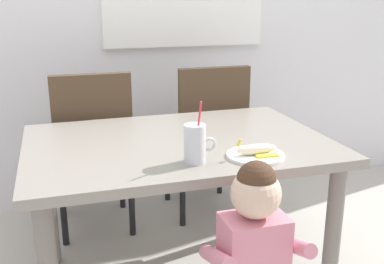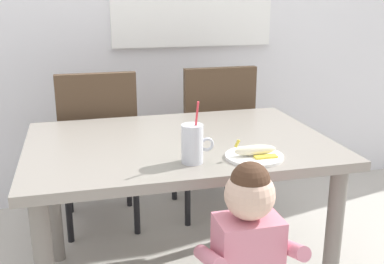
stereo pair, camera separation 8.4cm
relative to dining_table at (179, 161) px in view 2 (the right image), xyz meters
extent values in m
cube|color=gray|center=(0.00, 0.00, 0.08)|extent=(1.32, 0.91, 0.04)
cylinder|color=slate|center=(0.58, -0.37, -0.29)|extent=(0.07, 0.07, 0.70)
cylinder|color=slate|center=(-0.58, 0.37, -0.29)|extent=(0.07, 0.07, 0.70)
cylinder|color=slate|center=(0.58, 0.37, -0.29)|extent=(0.07, 0.07, 0.70)
cube|color=#4C3826|center=(-0.32, 0.73, -0.18)|extent=(0.44, 0.44, 0.06)
cube|color=#4C3826|center=(-0.32, 0.53, 0.09)|extent=(0.42, 0.05, 0.48)
cylinder|color=black|center=(-0.13, 0.92, -0.42)|extent=(0.04, 0.04, 0.42)
cylinder|color=black|center=(-0.51, 0.92, -0.42)|extent=(0.04, 0.04, 0.42)
cylinder|color=black|center=(-0.13, 0.54, -0.42)|extent=(0.04, 0.04, 0.42)
cylinder|color=black|center=(-0.51, 0.54, -0.42)|extent=(0.04, 0.04, 0.42)
cube|color=#4C3826|center=(0.37, 0.76, -0.18)|extent=(0.44, 0.44, 0.06)
cube|color=#4C3826|center=(0.37, 0.56, 0.09)|extent=(0.42, 0.05, 0.48)
cylinder|color=black|center=(0.56, 0.95, -0.42)|extent=(0.04, 0.04, 0.42)
cylinder|color=black|center=(0.18, 0.95, -0.42)|extent=(0.04, 0.04, 0.42)
cylinder|color=black|center=(0.56, 0.57, -0.42)|extent=(0.04, 0.04, 0.42)
cylinder|color=black|center=(0.18, 0.57, -0.42)|extent=(0.04, 0.04, 0.42)
cube|color=pink|center=(0.10, -0.60, -0.14)|extent=(0.22, 0.15, 0.30)
sphere|color=beige|center=(0.10, -0.60, 0.09)|extent=(0.17, 0.17, 0.17)
sphere|color=#472D1E|center=(0.10, -0.60, 0.14)|extent=(0.13, 0.13, 0.13)
cylinder|color=pink|center=(-0.04, -0.62, -0.11)|extent=(0.05, 0.24, 0.13)
cylinder|color=pink|center=(0.24, -0.62, -0.11)|extent=(0.05, 0.24, 0.13)
cylinder|color=silver|center=(-0.01, -0.29, 0.18)|extent=(0.08, 0.08, 0.15)
cylinder|color=#B2D184|center=(-0.01, -0.29, 0.15)|extent=(0.07, 0.07, 0.08)
torus|color=silver|center=(0.05, -0.29, 0.17)|extent=(0.06, 0.01, 0.06)
cylinder|color=#E5333F|center=(0.00, -0.29, 0.24)|extent=(0.01, 0.08, 0.21)
cylinder|color=white|center=(0.24, -0.30, 0.11)|extent=(0.23, 0.23, 0.01)
ellipsoid|color=#F4EAC6|center=(0.24, -0.30, 0.13)|extent=(0.17, 0.05, 0.04)
cube|color=yellow|center=(0.27, -0.34, 0.12)|extent=(0.09, 0.03, 0.01)
cube|color=yellow|center=(0.26, -0.27, 0.12)|extent=(0.09, 0.03, 0.01)
cylinder|color=yellow|center=(0.16, -0.30, 0.17)|extent=(0.02, 0.01, 0.03)
camera|label=1|loc=(-0.50, -1.86, 0.72)|focal=42.95mm
camera|label=2|loc=(-0.42, -1.89, 0.72)|focal=42.95mm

